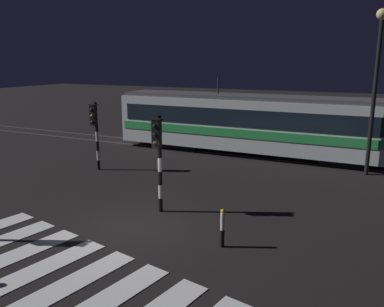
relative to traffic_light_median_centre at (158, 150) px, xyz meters
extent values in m
plane|color=black|center=(-0.16, -1.43, -2.19)|extent=(120.00, 120.00, 0.00)
cube|color=#59595E|center=(-0.16, 8.93, -2.17)|extent=(80.00, 0.12, 0.03)
cube|color=#59595E|center=(-0.16, 10.36, -2.17)|extent=(80.00, 0.12, 0.03)
cube|color=silver|center=(-1.87, -4.47, -2.18)|extent=(1.40, 3.84, 0.02)
cube|color=silver|center=(-0.73, -4.69, -2.18)|extent=(1.40, 3.84, 0.02)
cube|color=silver|center=(0.41, -4.91, -2.18)|extent=(1.40, 3.84, 0.02)
cube|color=silver|center=(1.55, -5.13, -2.18)|extent=(1.40, 3.84, 0.02)
cylinder|color=black|center=(0.00, 0.09, -1.95)|extent=(0.14, 0.14, 0.47)
cylinder|color=white|center=(0.00, 0.09, -1.48)|extent=(0.14, 0.14, 0.47)
cylinder|color=black|center=(0.00, 0.09, -1.00)|extent=(0.14, 0.14, 0.47)
cylinder|color=white|center=(0.00, 0.09, -0.53)|extent=(0.14, 0.14, 0.47)
cylinder|color=black|center=(0.00, 0.09, -0.06)|extent=(0.14, 0.14, 0.47)
cylinder|color=white|center=(0.00, 0.09, 0.42)|extent=(0.14, 0.14, 0.47)
cylinder|color=black|center=(0.00, 0.09, 0.89)|extent=(0.14, 0.14, 0.47)
cube|color=black|center=(0.00, -0.08, 0.53)|extent=(0.28, 0.20, 0.90)
sphere|color=black|center=(0.00, -0.19, 0.81)|extent=(0.14, 0.14, 0.14)
sphere|color=black|center=(0.00, -0.19, 0.53)|extent=(0.14, 0.14, 0.14)
sphere|color=black|center=(0.00, -0.19, 0.25)|extent=(0.14, 0.14, 0.14)
cube|color=black|center=(0.00, -0.08, 1.02)|extent=(0.36, 0.24, 0.04)
cylinder|color=black|center=(-5.36, 3.44, -1.96)|extent=(0.14, 0.14, 0.46)
cylinder|color=white|center=(-5.36, 3.44, -1.50)|extent=(0.14, 0.14, 0.46)
cylinder|color=black|center=(-5.36, 3.44, -1.04)|extent=(0.14, 0.14, 0.46)
cylinder|color=white|center=(-5.36, 3.44, -0.59)|extent=(0.14, 0.14, 0.46)
cylinder|color=black|center=(-5.36, 3.44, -0.13)|extent=(0.14, 0.14, 0.46)
cylinder|color=white|center=(-5.36, 3.44, 0.33)|extent=(0.14, 0.14, 0.46)
cylinder|color=black|center=(-5.36, 3.44, 0.79)|extent=(0.14, 0.14, 0.46)
cube|color=black|center=(-5.36, 3.27, 0.42)|extent=(0.28, 0.20, 0.90)
sphere|color=black|center=(-5.36, 3.16, 0.70)|extent=(0.14, 0.14, 0.14)
sphere|color=orange|center=(-5.36, 3.16, 0.42)|extent=(0.14, 0.14, 0.14)
sphere|color=black|center=(-5.36, 3.16, 0.14)|extent=(0.14, 0.14, 0.14)
cube|color=black|center=(-5.36, 3.27, 0.91)|extent=(0.36, 0.24, 0.04)
cylinder|color=black|center=(6.11, 8.09, 1.32)|extent=(0.18, 0.18, 7.02)
cylinder|color=black|center=(6.11, 7.64, 4.73)|extent=(0.10, 0.90, 0.10)
sphere|color=#F9E08C|center=(6.11, 7.19, 4.65)|extent=(0.44, 0.44, 0.44)
cube|color=silver|center=(0.57, 9.64, -0.49)|extent=(16.15, 2.50, 2.70)
cube|color=green|center=(0.57, 8.37, -0.84)|extent=(15.83, 0.04, 0.44)
cube|color=green|center=(0.57, 10.91, -0.84)|extent=(15.83, 0.04, 0.44)
cube|color=black|center=(0.57, 8.38, -0.04)|extent=(15.34, 0.03, 0.90)
cube|color=#4C4C51|center=(0.57, 9.64, 0.96)|extent=(15.83, 2.30, 0.20)
cylinder|color=#262628|center=(-1.85, 9.64, 1.46)|extent=(0.08, 0.08, 1.00)
cube|color=black|center=(5.01, 9.64, -2.01)|extent=(2.20, 2.00, 0.35)
cube|color=black|center=(-3.87, 9.64, -2.01)|extent=(2.20, 2.00, 0.35)
cylinder|color=black|center=(2.88, -1.47, -1.94)|extent=(0.12, 0.12, 0.50)
cylinder|color=white|center=(2.88, -1.47, -1.44)|extent=(0.12, 0.12, 0.50)
sphere|color=yellow|center=(2.88, -1.47, -1.14)|extent=(0.12, 0.12, 0.12)
camera|label=1|loc=(6.54, -10.89, 2.83)|focal=36.94mm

